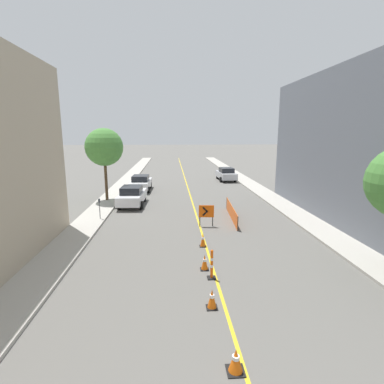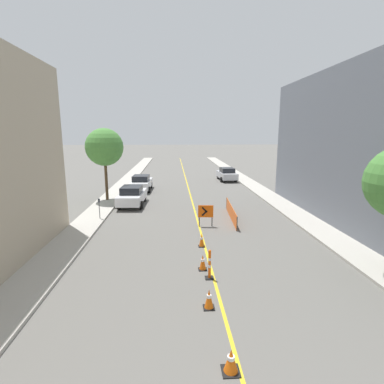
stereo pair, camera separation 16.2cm
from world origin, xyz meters
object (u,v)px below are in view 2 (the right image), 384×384
(traffic_cone_third, at_px, (231,361))
(parked_car_curb_mid, at_px, (141,183))
(traffic_cone_fourth, at_px, (209,299))
(parking_meter_near_curb, at_px, (99,204))
(traffic_cone_farthest, at_px, (202,240))
(parked_car_curb_near, at_px, (132,196))
(traffic_cone_fifth, at_px, (203,262))
(parked_car_curb_far, at_px, (227,174))
(street_tree_left_near, at_px, (104,147))
(arrow_barricade_primary, at_px, (206,212))
(delineator_post_rear, at_px, (210,266))

(traffic_cone_third, xyz_separation_m, parked_car_curb_mid, (-4.58, 23.75, 0.50))
(traffic_cone_fourth, relative_size, parked_car_curb_mid, 0.16)
(parking_meter_near_curb, bearing_deg, traffic_cone_farthest, -38.96)
(parked_car_curb_near, bearing_deg, parked_car_curb_mid, 91.97)
(traffic_cone_fourth, xyz_separation_m, traffic_cone_fifth, (0.07, 2.88, -0.00))
(traffic_cone_third, relative_size, parked_car_curb_mid, 0.14)
(parked_car_curb_far, xyz_separation_m, street_tree_left_near, (-12.23, -10.49, 3.79))
(parked_car_curb_near, distance_m, parked_car_curb_far, 15.66)
(arrow_barricade_primary, bearing_deg, delineator_post_rear, -89.98)
(traffic_cone_farthest, distance_m, parking_meter_near_curb, 8.24)
(arrow_barricade_primary, bearing_deg, traffic_cone_fourth, -90.58)
(traffic_cone_farthest, distance_m, arrow_barricade_primary, 3.44)
(traffic_cone_fourth, distance_m, delineator_post_rear, 2.10)
(arrow_barricade_primary, distance_m, parked_car_curb_far, 18.62)
(arrow_barricade_primary, relative_size, street_tree_left_near, 0.23)
(parked_car_curb_near, bearing_deg, parking_meter_near_curb, -108.77)
(delineator_post_rear, bearing_deg, parked_car_curb_mid, 103.77)
(arrow_barricade_primary, height_order, street_tree_left_near, street_tree_left_near)
(parked_car_curb_near, bearing_deg, traffic_cone_farthest, -59.87)
(traffic_cone_fourth, bearing_deg, parking_meter_near_curb, 119.73)
(traffic_cone_fifth, xyz_separation_m, parked_car_curb_far, (5.33, 24.05, 0.47))
(traffic_cone_fourth, xyz_separation_m, parked_car_curb_far, (5.41, 26.92, 0.46))
(delineator_post_rear, height_order, parked_car_curb_far, parked_car_curb_far)
(traffic_cone_farthest, xyz_separation_m, parked_car_curb_mid, (-4.65, 15.48, 0.45))
(traffic_cone_fourth, relative_size, parked_car_curb_near, 0.15)
(traffic_cone_fourth, height_order, parked_car_curb_mid, parked_car_curb_mid)
(traffic_cone_fifth, distance_m, parked_car_curb_mid, 18.67)
(parking_meter_near_curb, xyz_separation_m, street_tree_left_near, (-0.72, 5.75, 3.49))
(parked_car_curb_far, distance_m, parking_meter_near_curb, 19.91)
(traffic_cone_fourth, distance_m, parking_meter_near_curb, 12.33)
(delineator_post_rear, relative_size, arrow_barricade_primary, 0.90)
(parked_car_curb_mid, bearing_deg, parked_car_curb_near, -88.45)
(traffic_cone_third, bearing_deg, parked_car_curb_mid, 100.92)
(traffic_cone_fifth, xyz_separation_m, delineator_post_rear, (0.20, -0.80, 0.20))
(traffic_cone_fifth, relative_size, arrow_barricade_primary, 0.50)
(traffic_cone_farthest, distance_m, parked_car_curb_near, 10.41)
(traffic_cone_fifth, relative_size, parked_car_curb_near, 0.15)
(arrow_barricade_primary, height_order, parked_car_curb_mid, parked_car_curb_mid)
(delineator_post_rear, height_order, parking_meter_near_curb, parking_meter_near_curb)
(traffic_cone_fourth, relative_size, delineator_post_rear, 0.55)
(traffic_cone_fourth, height_order, delineator_post_rear, delineator_post_rear)
(arrow_barricade_primary, height_order, parked_car_curb_near, parked_car_curb_near)
(traffic_cone_fifth, distance_m, parking_meter_near_curb, 9.99)
(traffic_cone_fourth, xyz_separation_m, parking_meter_near_curb, (-6.10, 10.69, 0.77))
(traffic_cone_third, xyz_separation_m, traffic_cone_fifth, (-0.14, 5.62, 0.03))
(parked_car_curb_mid, height_order, parking_meter_near_curb, parked_car_curb_mid)
(parked_car_curb_near, xyz_separation_m, parked_car_curb_far, (9.88, 12.14, 0.00))
(parked_car_curb_mid, bearing_deg, traffic_cone_farthest, -70.76)
(traffic_cone_third, height_order, parking_meter_near_curb, parking_meter_near_curb)
(traffic_cone_fifth, bearing_deg, street_tree_left_near, 116.95)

